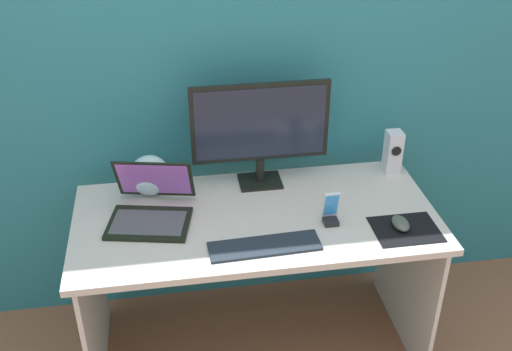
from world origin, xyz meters
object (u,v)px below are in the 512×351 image
object	(u,v)px
monitor	(260,128)
phone_in_dock	(331,212)
fishbowl	(150,175)
speaker_right	(393,152)
mouse	(401,223)
laptop	(151,208)
keyboard_external	(265,246)

from	to	relation	value
monitor	phone_in_dock	size ratio (longest dim) A/B	4.11
monitor	fishbowl	bearing A→B (deg)	-179.97
monitor	speaker_right	world-z (taller)	monitor
fishbowl	mouse	bearing A→B (deg)	-23.64
monitor	laptop	size ratio (longest dim) A/B	1.56
fishbowl	phone_in_dock	bearing A→B (deg)	-26.04
speaker_right	keyboard_external	size ratio (longest dim) A/B	0.47
monitor	laptop	xyz separation A→B (m)	(-0.46, -0.19, -0.22)
monitor	mouse	bearing A→B (deg)	-40.77
mouse	phone_in_dock	xyz separation A→B (m)	(-0.25, 0.08, 0.03)
keyboard_external	mouse	world-z (taller)	mouse
speaker_right	phone_in_dock	world-z (taller)	speaker_right
keyboard_external	mouse	bearing A→B (deg)	1.69
fishbowl	phone_in_dock	size ratio (longest dim) A/B	1.22
monitor	keyboard_external	size ratio (longest dim) A/B	1.38
speaker_right	laptop	distance (m)	1.07
speaker_right	fishbowl	distance (m)	1.05
monitor	fishbowl	world-z (taller)	monitor
speaker_right	laptop	size ratio (longest dim) A/B	0.53
laptop	speaker_right	bearing A→B (deg)	10.52
keyboard_external	monitor	bearing A→B (deg)	80.61
speaker_right	mouse	xyz separation A→B (m)	(-0.11, -0.41, -0.08)
laptop	phone_in_dock	bearing A→B (deg)	-11.91
laptop	keyboard_external	distance (m)	0.48
speaker_right	laptop	xyz separation A→B (m)	(-1.05, -0.19, -0.05)
laptop	phone_in_dock	size ratio (longest dim) A/B	2.64
fishbowl	phone_in_dock	xyz separation A→B (m)	(0.68, -0.33, -0.03)
mouse	speaker_right	bearing A→B (deg)	72.82
fishbowl	laptop	bearing A→B (deg)	-90.46
speaker_right	fishbowl	xyz separation A→B (m)	(-1.05, -0.01, -0.02)
mouse	keyboard_external	bearing A→B (deg)	-178.22
phone_in_dock	monitor	bearing A→B (deg)	123.49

